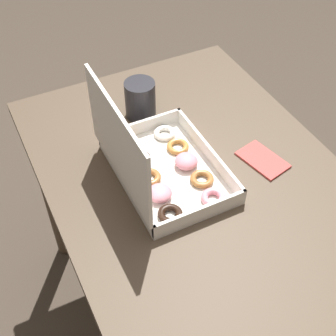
# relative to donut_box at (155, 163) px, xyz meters

# --- Properties ---
(ground_plane) EXTENTS (8.00, 8.00, 0.00)m
(ground_plane) POSITION_rel_donut_box_xyz_m (-0.05, -0.09, -0.76)
(ground_plane) COLOR #42382D
(dining_table) EXTENTS (1.02, 0.71, 0.71)m
(dining_table) POSITION_rel_donut_box_xyz_m (-0.05, -0.09, -0.17)
(dining_table) COLOR #4C3D2D
(dining_table) RESTS_ON ground_plane
(donut_box) EXTENTS (0.34, 0.24, 0.26)m
(donut_box) POSITION_rel_donut_box_xyz_m (0.00, 0.00, 0.00)
(donut_box) COLOR silver
(donut_box) RESTS_ON dining_table
(coffee_mug) EXTENTS (0.08, 0.08, 0.11)m
(coffee_mug) POSITION_rel_donut_box_xyz_m (0.24, -0.07, 0.00)
(coffee_mug) COLOR #232328
(coffee_mug) RESTS_ON dining_table
(paper_napkin) EXTENTS (0.14, 0.10, 0.01)m
(paper_napkin) POSITION_rel_donut_box_xyz_m (-0.07, -0.27, -0.05)
(paper_napkin) COLOR #CC4C47
(paper_napkin) RESTS_ON dining_table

